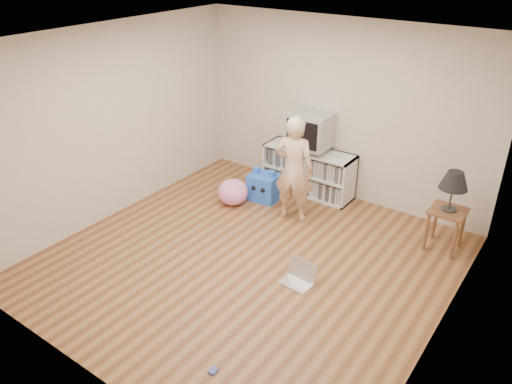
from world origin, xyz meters
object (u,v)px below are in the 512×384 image
object	(u,v)px
dvd_deck	(310,148)
plush_pink	(233,192)
table_lamp	(454,181)
side_table	(446,219)
laptop	(299,276)
media_unit	(309,171)
plush_blue	(264,187)
person	(294,169)
crt_tv	(311,130)

from	to	relation	value
dvd_deck	plush_pink	size ratio (longest dim) A/B	1.01
table_lamp	side_table	bearing A→B (deg)	0.00
laptop	plush_pink	size ratio (longest dim) A/B	0.83
media_unit	laptop	xyz separation A→B (m)	(1.06, -2.03, -0.28)
table_lamp	plush_blue	world-z (taller)	table_lamp
dvd_deck	plush_blue	xyz separation A→B (m)	(-0.41, -0.60, -0.52)
media_unit	table_lamp	xyz separation A→B (m)	(2.17, -0.39, 0.59)
side_table	plush_pink	distance (m)	2.95
plush_blue	media_unit	bearing A→B (deg)	51.56
person	dvd_deck	bearing A→B (deg)	-86.91
plush_pink	side_table	bearing A→B (deg)	11.88
media_unit	plush_blue	size ratio (longest dim) A/B	2.83
dvd_deck	plush_blue	bearing A→B (deg)	-124.33
crt_tv	person	distance (m)	0.89
laptop	plush_blue	xyz separation A→B (m)	(-1.47, 1.41, 0.14)
plush_pink	media_unit	bearing A→B (deg)	54.60
person	plush_blue	size ratio (longest dim) A/B	3.03
table_lamp	laptop	size ratio (longest dim) A/B	1.38
table_lamp	plush_pink	bearing A→B (deg)	-168.12
table_lamp	plush_pink	distance (m)	3.03
crt_tv	person	xyz separation A→B (m)	(0.23, -0.82, -0.27)
side_table	plush_blue	bearing A→B (deg)	-174.91
crt_tv	side_table	world-z (taller)	crt_tv
media_unit	crt_tv	world-z (taller)	crt_tv
media_unit	dvd_deck	bearing A→B (deg)	-90.00
media_unit	person	size ratio (longest dim) A/B	0.94
media_unit	laptop	distance (m)	2.31
table_lamp	person	distance (m)	2.00
side_table	table_lamp	size ratio (longest dim) A/B	1.07
side_table	table_lamp	world-z (taller)	table_lamp
table_lamp	plush_pink	size ratio (longest dim) A/B	1.15
side_table	plush_pink	size ratio (longest dim) A/B	1.23
side_table	plush_pink	bearing A→B (deg)	-168.12
crt_tv	laptop	world-z (taller)	crt_tv
dvd_deck	crt_tv	size ratio (longest dim) A/B	0.75
dvd_deck	person	xyz separation A→B (m)	(0.23, -0.82, 0.01)
media_unit	crt_tv	size ratio (longest dim) A/B	2.33
person	laptop	distance (m)	1.61
table_lamp	laptop	world-z (taller)	table_lamp
dvd_deck	media_unit	bearing A→B (deg)	90.00
crt_tv	laptop	xyz separation A→B (m)	(1.06, -2.01, -0.95)
crt_tv	media_unit	bearing A→B (deg)	90.00
dvd_deck	table_lamp	xyz separation A→B (m)	(2.17, -0.37, 0.21)
person	plush_blue	bearing A→B (deg)	-31.71
table_lamp	person	xyz separation A→B (m)	(-1.94, -0.45, -0.19)
laptop	side_table	bearing A→B (deg)	59.24
dvd_deck	plush_blue	world-z (taller)	dvd_deck
crt_tv	laptop	size ratio (longest dim) A/B	1.61
dvd_deck	table_lamp	world-z (taller)	table_lamp
dvd_deck	crt_tv	world-z (taller)	crt_tv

